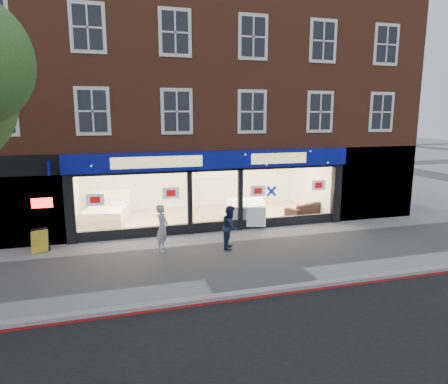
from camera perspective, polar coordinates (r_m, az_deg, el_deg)
name	(u,v)px	position (r m, az deg, el deg)	size (l,w,h in m)	color
ground	(239,256)	(13.60, 2.15, -9.13)	(120.00, 120.00, 0.00)	gray
kerb_line	(276,295)	(10.92, 7.43, -14.37)	(60.00, 0.10, 0.01)	#8C0A07
kerb_stone	(273,290)	(11.07, 7.01, -13.71)	(60.00, 0.25, 0.12)	gray
showroom_floor	(203,217)	(18.42, -3.00, -3.61)	(11.00, 4.50, 0.10)	tan
building	(193,72)	(19.59, -4.42, 16.75)	(19.00, 8.26, 10.30)	brown
display_bed	(106,214)	(18.14, -16.48, -3.01)	(2.18, 2.47, 1.21)	white
bedside_table	(103,210)	(19.11, -16.85, -2.54)	(0.45, 0.45, 0.55)	brown
mattress_stack	(245,211)	(17.58, 3.02, -2.76)	(2.20, 2.50, 0.83)	white
sofa	(304,209)	(18.98, 11.39, -2.35)	(1.94, 0.76, 0.57)	black
a_board	(40,241)	(15.14, -24.78, -6.37)	(0.55, 0.36, 0.85)	yellow
pedestrian_grey	(162,228)	(14.02, -8.80, -5.10)	(0.60, 0.39, 1.65)	#A0A3A7
pedestrian_blue	(230,227)	(14.14, 0.93, -5.04)	(0.75, 0.59, 1.55)	#172441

